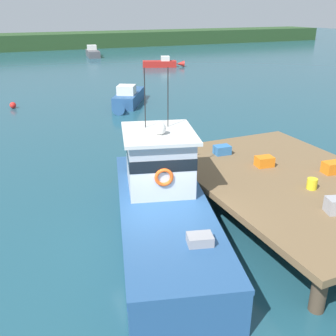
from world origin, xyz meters
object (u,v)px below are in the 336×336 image
Objects in this scene: moored_boat_far_left at (128,98)px; mooring_buoy_channel_marker at (13,105)px; crate_single_far at (264,161)px; moored_boat_off_the_point at (162,63)px; crate_stack_mid_dock at (332,167)px; main_fishing_boat at (162,201)px; bait_bucket at (312,184)px; moored_boat_mid_harbor at (92,53)px; crate_single_by_cleat at (222,150)px.

moored_boat_far_left is 7.86m from mooring_buoy_channel_marker.
crate_single_far is 19.57m from mooring_buoy_channel_marker.
moored_boat_off_the_point is (9.97, 32.53, -0.96)m from crate_single_far.
moored_boat_far_left is at bearing 94.93° from crate_stack_mid_dock.
moored_boat_off_the_point is at bearing 66.83° from main_fishing_boat.
bait_bucket is at bearing -154.83° from crate_stack_mid_dock.
crate_single_far is at bearing -107.05° from moored_boat_off_the_point.
crate_stack_mid_dock reaches higher than moored_boat_far_left.
main_fishing_boat reaches higher than crate_single_far.
crate_single_far reaches higher than mooring_buoy_channel_marker.
crate_single_far is 1.76× the size of bait_bucket.
crate_stack_mid_dock reaches higher than moored_boat_mid_harbor.
moored_boat_far_left is at bearing -99.25° from moored_boat_mid_harbor.
main_fishing_boat is 1.64× the size of moored_boat_mid_harbor.
bait_bucket reaches higher than mooring_buoy_channel_marker.
moored_boat_off_the_point is (8.25, 33.96, -0.97)m from crate_stack_mid_dock.
mooring_buoy_channel_marker is (-7.53, 2.20, -0.29)m from moored_boat_far_left.
main_fishing_boat reaches higher than moored_boat_far_left.
main_fishing_boat reaches higher than crate_stack_mid_dock.
crate_stack_mid_dock is 17.44m from moored_boat_far_left.
crate_stack_mid_dock is at bearing -94.13° from moored_boat_mid_harbor.
crate_single_by_cleat is at bearing 128.10° from crate_stack_mid_dock.
main_fishing_boat is 1.80× the size of moored_boat_far_left.
crate_single_by_cleat is 1.40× the size of mooring_buoy_channel_marker.
crate_single_by_cleat is at bearing 33.94° from main_fishing_boat.
crate_single_far is 15.94m from moored_boat_far_left.
crate_single_by_cleat is 0.10× the size of moored_boat_mid_harbor.
crate_stack_mid_dock is at bearing -85.07° from moored_boat_far_left.
bait_bucket is at bearing -76.66° from crate_single_by_cleat.
mooring_buoy_channel_marker is at bearing -140.18° from moored_boat_off_the_point.
main_fishing_boat is at bearing -113.17° from moored_boat_off_the_point.
crate_single_far is 1.00× the size of crate_single_by_cleat.
crate_single_by_cleat is 14.29m from moored_boat_far_left.
crate_single_far reaches higher than moored_boat_far_left.
crate_single_far reaches higher than moored_boat_mid_harbor.
mooring_buoy_channel_marker is (-7.50, 20.27, -1.16)m from bait_bucket.
moored_boat_far_left is at bearing 74.95° from main_fishing_boat.
crate_stack_mid_dock is at bearing -103.66° from moored_boat_off_the_point.
crate_stack_mid_dock is (1.72, -1.43, 0.02)m from crate_single_far.
moored_boat_off_the_point is at bearing -70.71° from moored_boat_mid_harbor.
main_fishing_boat is at bearing 172.90° from crate_stack_mid_dock.
main_fishing_boat is 16.55× the size of crate_single_by_cleat.
crate_single_far is 2.24m from crate_stack_mid_dock.
moored_boat_mid_harbor is at bearing 83.62° from crate_single_far.
bait_bucket is (0.19, -2.15, -0.01)m from crate_single_far.
moored_boat_off_the_point is at bearing 59.60° from moored_boat_far_left.
crate_single_by_cleat is 1.00× the size of crate_stack_mid_dock.
moored_boat_mid_harbor is at bearing 85.87° from crate_stack_mid_dock.
moored_boat_far_left is (0.23, 15.92, -0.88)m from crate_single_far.
moored_boat_off_the_point is 11.34× the size of mooring_buoy_channel_marker.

